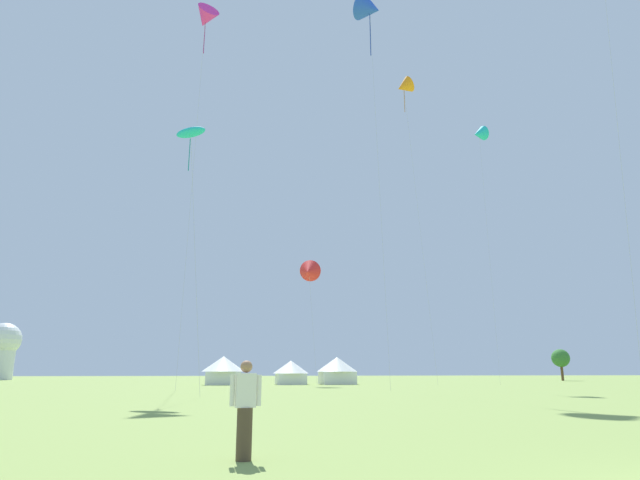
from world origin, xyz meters
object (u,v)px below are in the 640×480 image
Objects in this scene: festival_tent_left at (337,369)px; kite_cyan_parafoil at (191,133)px; kite_magenta_delta at (206,18)px; person_spectator at (245,411)px; kite_orange_delta at (404,87)px; tree_distant_right at (561,358)px; kite_cyan_delta at (479,134)px; festival_tent_center at (223,369)px; festival_tent_right at (291,371)px; observatory_dome at (2,348)px; kite_red_delta at (309,271)px; kite_blue_delta at (370,9)px.

kite_cyan_parafoil is at bearing -119.69° from festival_tent_left.
kite_magenta_delta is 50.92m from person_spectator.
kite_orange_delta reaches higher than tree_distant_right.
festival_tent_left is (-6.79, 9.32, -34.52)m from kite_orange_delta.
festival_tent_center is (-33.24, 4.49, -31.44)m from kite_cyan_delta.
festival_tent_left is (14.39, 55.87, 0.98)m from person_spectator.
tree_distant_right is (50.20, 18.80, 2.21)m from festival_tent_right.
kite_cyan_parafoil is at bearing -138.77° from kite_orange_delta.
kite_orange_delta is 62.26m from person_spectator.
kite_magenta_delta reaches higher than person_spectator.
kite_cyan_delta is 0.93× the size of kite_magenta_delta.
festival_tent_left is (17.48, 18.96, -33.96)m from kite_magenta_delta.
observatory_dome reaches higher than festival_tent_left.
kite_cyan_delta is at bearing 56.75° from person_spectator.
kite_orange_delta reaches higher than festival_tent_left.
person_spectator is 111.87m from observatory_dome.
kite_red_delta is at bearing 78.97° from person_spectator.
kite_blue_delta reaches higher than person_spectator.
festival_tent_left is at bearing 126.08° from kite_orange_delta.
kite_magenta_delta is at bearing 169.05° from kite_blue_delta.
kite_magenta_delta is at bearing 94.78° from person_spectator.
observatory_dome is 104.15m from tree_distant_right.
kite_blue_delta is at bearing -78.68° from festival_tent_right.
kite_orange_delta is (24.19, 21.19, 18.45)m from kite_cyan_parafoil.
kite_blue_delta reaches higher than kite_red_delta.
kite_cyan_parafoil is 10.58× the size of person_spectator.
festival_tent_left reaches higher than person_spectator.
kite_magenta_delta is 42.64m from festival_tent_left.
person_spectator is (-9.91, -50.85, -12.28)m from kite_red_delta.
tree_distant_right is at bearing -16.30° from observatory_dome.
kite_cyan_parafoil reaches higher than festival_tent_center.
kite_magenta_delta reaches higher than festival_tent_left.
kite_red_delta reaches higher than observatory_dome.
kite_cyan_delta is 3.19× the size of observatory_dome.
kite_cyan_delta is at bearing -35.06° from observatory_dome.
person_spectator is at bearing -111.07° from kite_blue_delta.
kite_blue_delta reaches higher than kite_orange_delta.
observatory_dome is at bearing 136.01° from festival_tent_right.
festival_tent_left is at bearing 48.21° from kite_red_delta.
person_spectator is (-21.19, -46.55, -35.50)m from kite_orange_delta.
festival_tent_center is at bearing 79.46° from kite_magenta_delta.
person_spectator is 95.08m from tree_distant_right.
tree_distant_right is (48.89, 23.82, -9.34)m from kite_red_delta.
kite_cyan_delta is at bearing -13.10° from festival_tent_left.
person_spectator is 0.16× the size of observatory_dome.
kite_red_delta is at bearing -46.09° from observatory_dome.
kite_orange_delta is at bearing 65.53° from person_spectator.
festival_tent_center is at bearing 155.81° from kite_orange_delta.
kite_orange_delta is at bearing -143.22° from tree_distant_right.
festival_tent_center is (-9.46, 5.02, -11.28)m from kite_red_delta.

